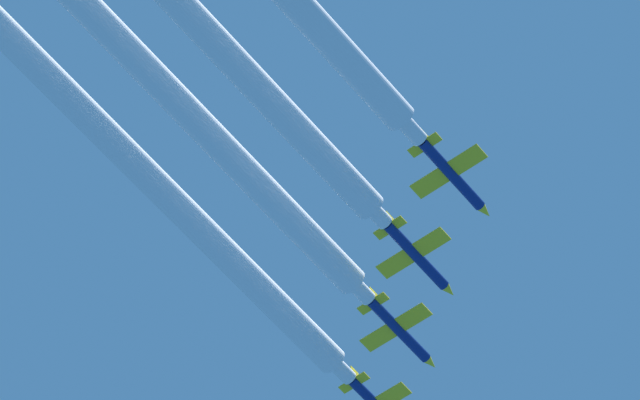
% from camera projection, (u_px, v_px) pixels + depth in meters
% --- Properties ---
extents(jet_second_echelon, '(8.74, 12.72, 3.06)m').
position_uv_depth(jet_second_echelon, '(400.00, 332.00, 256.05)').
color(jet_second_echelon, navy).
extents(jet_third_echelon, '(8.74, 12.72, 3.06)m').
position_uv_depth(jet_third_echelon, '(418.00, 257.00, 248.14)').
color(jet_third_echelon, navy).
extents(jet_fourth_echelon, '(8.74, 12.72, 3.06)m').
position_uv_depth(jet_fourth_echelon, '(453.00, 176.00, 240.58)').
color(jet_fourth_echelon, navy).
extents(smoke_trail_lead, '(3.31, 83.39, 3.31)m').
position_uv_depth(smoke_trail_lead, '(111.00, 139.00, 242.46)').
color(smoke_trail_lead, white).
extents(smoke_trail_second_echelon, '(3.31, 77.71, 3.31)m').
position_uv_depth(smoke_trail_second_echelon, '(141.00, 64.00, 235.84)').
color(smoke_trail_second_echelon, white).
extents(smoke_trail_third_echelon, '(3.31, 68.62, 3.31)m').
position_uv_depth(smoke_trail_third_echelon, '(181.00, 5.00, 229.98)').
color(smoke_trail_third_echelon, white).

